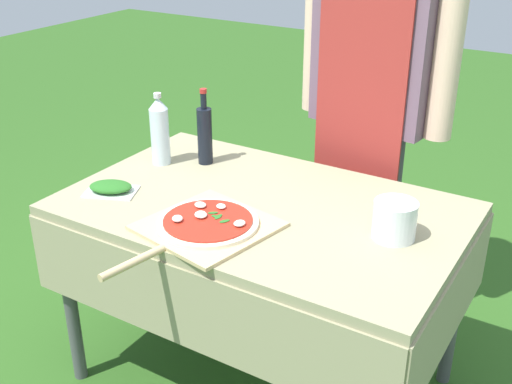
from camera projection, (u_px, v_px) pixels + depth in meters
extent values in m
plane|color=#2D5B1E|center=(261.00, 377.00, 2.48)|extent=(12.00, 12.00, 0.00)
cube|color=gray|center=(262.00, 209.00, 2.16)|extent=(1.32, 0.83, 0.04)
cube|color=gray|center=(189.00, 311.00, 1.91)|extent=(1.32, 0.01, 0.28)
cube|color=gray|center=(316.00, 203.00, 2.55)|extent=(1.32, 0.01, 0.28)
cube|color=gray|center=(118.00, 205.00, 2.54)|extent=(0.01, 0.83, 0.28)
cube|color=gray|center=(452.00, 309.00, 1.92)|extent=(0.01, 0.83, 0.28)
cylinder|color=#4C4C51|center=(70.00, 299.00, 2.33)|extent=(0.05, 0.05, 0.71)
cylinder|color=#4C4C51|center=(188.00, 221.00, 2.88)|extent=(0.05, 0.05, 0.71)
cylinder|color=#4C4C51|center=(455.00, 303.00, 2.31)|extent=(0.05, 0.05, 0.71)
cylinder|color=#4C4C51|center=(381.00, 226.00, 2.67)|extent=(0.13, 0.13, 0.87)
cylinder|color=#4C4C51|center=(346.00, 214.00, 2.77)|extent=(0.13, 0.13, 0.87)
cube|color=#6B5166|center=(378.00, 41.00, 2.40)|extent=(0.49, 0.26, 0.65)
cube|color=#9E2D28|center=(359.00, 111.00, 2.43)|extent=(0.37, 0.06, 0.94)
cylinder|color=beige|center=(447.00, 60.00, 2.25)|extent=(0.10, 0.10, 0.58)
cylinder|color=beige|center=(317.00, 39.00, 2.57)|extent=(0.10, 0.10, 0.58)
cube|color=#D1B27F|center=(208.00, 226.00, 2.00)|extent=(0.43, 0.43, 0.01)
cylinder|color=#D1B27F|center=(133.00, 263.00, 1.81)|extent=(0.07, 0.22, 0.02)
cylinder|color=beige|center=(208.00, 223.00, 2.00)|extent=(0.32, 0.32, 0.01)
cylinder|color=#B22819|center=(208.00, 220.00, 2.00)|extent=(0.28, 0.28, 0.00)
ellipsoid|color=white|center=(200.00, 205.00, 2.07)|extent=(0.05, 0.05, 0.01)
ellipsoid|color=white|center=(221.00, 206.00, 2.06)|extent=(0.04, 0.04, 0.01)
ellipsoid|color=white|center=(200.00, 214.00, 2.01)|extent=(0.05, 0.06, 0.02)
ellipsoid|color=white|center=(240.00, 223.00, 1.96)|extent=(0.04, 0.04, 0.01)
ellipsoid|color=white|center=(201.00, 215.00, 2.01)|extent=(0.05, 0.06, 0.01)
ellipsoid|color=white|center=(177.00, 219.00, 1.98)|extent=(0.05, 0.05, 0.02)
ellipsoid|color=#286B23|center=(213.00, 213.00, 2.03)|extent=(0.03, 0.03, 0.00)
ellipsoid|color=#286B23|center=(202.00, 214.00, 2.03)|extent=(0.04, 0.02, 0.00)
ellipsoid|color=#286B23|center=(202.00, 214.00, 2.02)|extent=(0.02, 0.04, 0.00)
ellipsoid|color=#286B23|center=(218.00, 217.00, 2.01)|extent=(0.02, 0.04, 0.00)
ellipsoid|color=#286B23|center=(216.00, 216.00, 2.01)|extent=(0.03, 0.02, 0.00)
ellipsoid|color=#286B23|center=(225.00, 221.00, 1.98)|extent=(0.03, 0.04, 0.00)
cylinder|color=black|center=(205.00, 136.00, 2.43)|extent=(0.06, 0.06, 0.22)
cylinder|color=black|center=(204.00, 101.00, 2.37)|extent=(0.02, 0.02, 0.06)
cylinder|color=#B22823|center=(203.00, 91.00, 2.36)|extent=(0.03, 0.03, 0.02)
cylinder|color=silver|center=(160.00, 136.00, 2.43)|extent=(0.07, 0.07, 0.22)
cone|color=silver|center=(158.00, 103.00, 2.38)|extent=(0.07, 0.07, 0.04)
cylinder|color=silver|center=(157.00, 95.00, 2.36)|extent=(0.03, 0.03, 0.02)
cube|color=silver|center=(111.00, 192.00, 2.24)|extent=(0.21, 0.18, 0.01)
ellipsoid|color=#286B23|center=(111.00, 187.00, 2.23)|extent=(0.18, 0.15, 0.03)
cylinder|color=silver|center=(395.00, 220.00, 1.93)|extent=(0.13, 0.13, 0.12)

